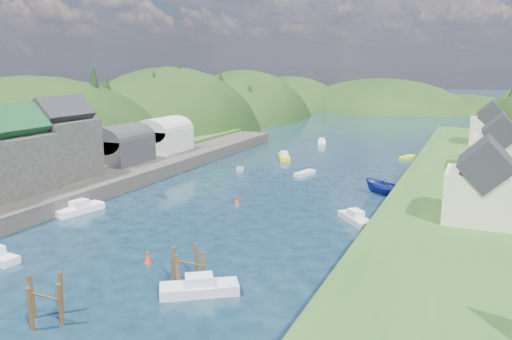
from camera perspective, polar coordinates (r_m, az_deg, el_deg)
The scene contains 14 objects.
ground at distance 85.97m, azimuth 6.03°, elevation 0.19°, with size 600.00×600.00×0.00m, color black.
hillside_left at distance 129.37m, azimuth -9.67°, elevation 0.48°, with size 44.00×245.56×52.00m.
far_hills at distance 207.46m, azimuth 17.15°, elevation 3.67°, with size 103.00×68.00×44.00m.
hill_trees at distance 98.51m, azimuth 8.99°, elevation 8.17°, with size 91.75×146.51×12.97m.
quay_left at distance 72.71m, azimuth -20.26°, elevation -1.89°, with size 12.00×110.00×2.00m, color #2D2B28.
terrace_left_grass at distance 77.64m, azimuth -23.98°, elevation -1.14°, with size 12.00×110.00×2.50m, color #234719.
boat_sheds at distance 87.34m, azimuth -12.72°, elevation 3.66°, with size 7.00×21.00×7.50m.
terrace_right at distance 71.89m, azimuth 22.70°, elevation -2.07°, with size 16.00×120.00×2.40m, color #234719.
right_bank_cottages at distance 79.22m, azimuth 25.34°, elevation 2.37°, with size 9.00×59.24×8.41m.
piling_cluster_near at distance 38.57m, azimuth -22.84°, elevation -13.95°, with size 3.19×2.97×3.74m.
piling_cluster_far at distance 41.91m, azimuth -7.81°, elevation -11.15°, with size 3.36×3.12×3.46m.
channel_buoy_near at distance 46.69m, azimuth -12.28°, elevation -9.74°, with size 0.70×0.70×1.10m.
channel_buoy_far at distance 63.69m, azimuth -2.20°, elevation -3.53°, with size 0.70×0.70×1.10m.
moored_boats at distance 59.67m, azimuth 1.21°, elevation -4.44°, with size 36.73×98.71×2.26m.
Camera 1 is at (26.11, -29.99, 17.61)m, focal length 35.00 mm.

